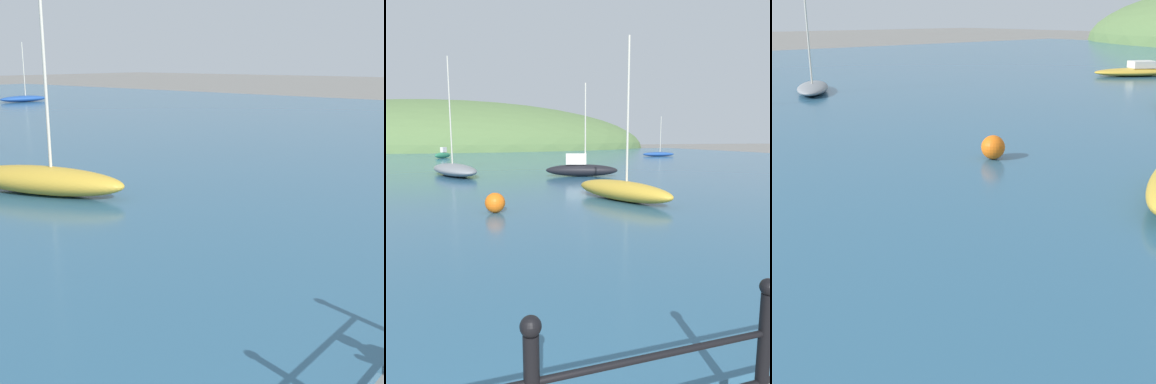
% 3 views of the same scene
% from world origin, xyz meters
% --- Properties ---
extents(boat_far_right, '(4.11, 3.12, 4.85)m').
position_xyz_m(boat_far_right, '(-11.48, 11.92, 0.33)').
color(boat_far_right, gray).
rests_on(boat_far_right, water).
extents(boat_twin_mast, '(3.87, 4.88, 0.78)m').
position_xyz_m(boat_twin_mast, '(-5.97, 28.12, 0.35)').
color(boat_twin_mast, gold).
rests_on(boat_twin_mast, water).
extents(mooring_buoy, '(0.55, 0.55, 0.55)m').
position_xyz_m(mooring_buoy, '(1.45, 9.90, 0.37)').
color(mooring_buoy, orange).
rests_on(mooring_buoy, water).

